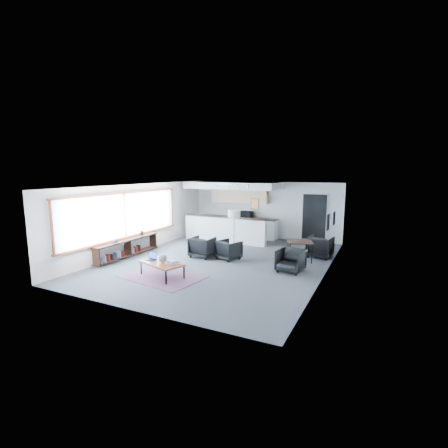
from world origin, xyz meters
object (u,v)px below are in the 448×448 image
at_px(armchair_left, 202,246).
at_px(dining_table, 300,243).
at_px(laptop, 152,257).
at_px(armchair_right, 229,249).
at_px(microwave, 247,214).
at_px(dining_chair_far, 320,247).
at_px(coffee_table, 162,263).
at_px(floor_lamp, 234,215).
at_px(dining_chair_near, 291,261).
at_px(book_stack, 173,262).
at_px(ceramic_pot, 163,259).

distance_m(armchair_left, dining_table, 3.46).
xyz_separation_m(laptop, armchair_right, (1.38, 2.51, -0.14)).
bearing_deg(microwave, dining_table, -36.82).
height_order(laptop, dining_chair_far, dining_chair_far).
xyz_separation_m(coffee_table, laptop, (-0.45, 0.11, 0.10)).
xyz_separation_m(coffee_table, microwave, (0.02, 6.46, 0.70)).
height_order(coffee_table, laptop, laptop).
bearing_deg(dining_table, floor_lamp, 175.93).
bearing_deg(floor_lamp, armchair_right, -74.54).
xyz_separation_m(armchair_left, microwave, (0.09, 3.97, 0.71)).
bearing_deg(floor_lamp, dining_chair_near, -31.02).
height_order(book_stack, armchair_right, armchair_right).
xyz_separation_m(dining_chair_near, dining_chair_far, (0.51, 2.17, 0.02)).
distance_m(coffee_table, armchair_right, 2.78).
bearing_deg(armchair_left, laptop, 79.73).
relative_size(floor_lamp, microwave, 2.97).
distance_m(ceramic_pot, microwave, 6.53).
bearing_deg(armchair_right, dining_table, -138.30).
xyz_separation_m(book_stack, dining_table, (2.83, 3.55, 0.14)).
distance_m(floor_lamp, microwave, 2.77).
relative_size(armchair_left, dining_chair_near, 1.21).
bearing_deg(armchair_right, armchair_left, 26.50).
height_order(laptop, floor_lamp, floor_lamp).
xyz_separation_m(book_stack, armchair_right, (0.56, 2.59, -0.12)).
distance_m(armchair_left, dining_chair_far, 4.27).
distance_m(armchair_right, dining_table, 2.49).
height_order(coffee_table, armchair_right, armchair_right).
relative_size(ceramic_pot, armchair_left, 0.32).
xyz_separation_m(coffee_table, book_stack, (0.37, 0.03, 0.08)).
bearing_deg(coffee_table, dining_chair_near, 51.54).
bearing_deg(armchair_right, laptop, 80.06).
distance_m(laptop, dining_chair_near, 4.26).
relative_size(coffee_table, floor_lamp, 0.94).
xyz_separation_m(ceramic_pot, dining_chair_near, (3.20, 2.22, -0.24)).
xyz_separation_m(laptop, floor_lamp, (1.06, 3.66, 0.90)).
bearing_deg(dining_chair_far, dining_table, 59.29).
distance_m(floor_lamp, dining_chair_far, 3.38).
bearing_deg(laptop, armchair_right, 63.22).
distance_m(laptop, dining_table, 5.05).
distance_m(laptop, microwave, 6.40).
bearing_deg(armchair_left, armchair_right, -173.47).
bearing_deg(coffee_table, dining_table, 66.08).
relative_size(book_stack, dining_table, 0.35).
distance_m(coffee_table, armchair_left, 2.49).
xyz_separation_m(dining_table, dining_chair_far, (0.57, 0.76, -0.27)).
bearing_deg(armchair_left, book_stack, 99.05).
bearing_deg(microwave, ceramic_pot, -84.31).
xyz_separation_m(laptop, dining_chair_near, (3.72, 2.06, -0.18)).
height_order(coffee_table, armchair_left, armchair_left).
relative_size(floor_lamp, dining_chair_near, 2.43).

